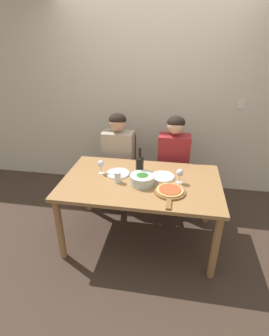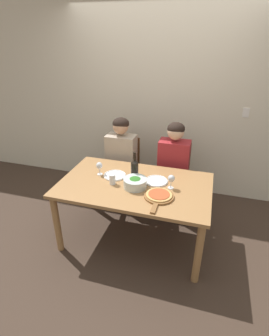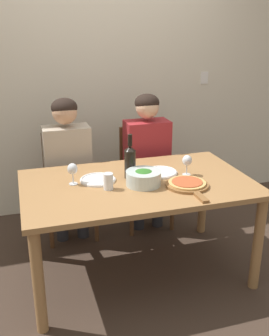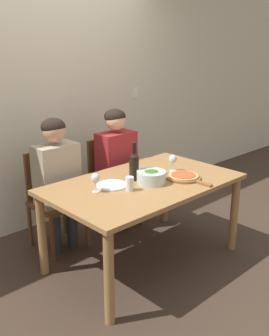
{
  "view_description": "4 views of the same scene",
  "coord_description": "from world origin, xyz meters",
  "px_view_note": "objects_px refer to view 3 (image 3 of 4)",
  "views": [
    {
      "loc": [
        0.32,
        -2.27,
        2.03
      ],
      "look_at": [
        -0.09,
        0.15,
        0.79
      ],
      "focal_mm": 28.0,
      "sensor_mm": 36.0,
      "label": 1
    },
    {
      "loc": [
        0.68,
        -2.28,
        2.14
      ],
      "look_at": [
        -0.0,
        0.0,
        0.91
      ],
      "focal_mm": 28.0,
      "sensor_mm": 36.0,
      "label": 2
    },
    {
      "loc": [
        -0.75,
        -2.41,
        1.76
      ],
      "look_at": [
        0.0,
        0.07,
        0.81
      ],
      "focal_mm": 42.0,
      "sensor_mm": 36.0,
      "label": 3
    },
    {
      "loc": [
        -2.15,
        -2.15,
        1.82
      ],
      "look_at": [
        0.04,
        0.16,
        0.8
      ],
      "focal_mm": 42.0,
      "sensor_mm": 36.0,
      "label": 4
    }
  ],
  "objects_px": {
    "dinner_plate_right": "(160,172)",
    "dinner_plate_left": "(98,179)",
    "wine_glass_left": "(73,170)",
    "wine_bottle": "(130,161)",
    "person_woman": "(68,157)",
    "chair_left": "(68,180)",
    "pizza_on_board": "(188,184)",
    "chair_right": "(143,172)",
    "wine_glass_right": "(187,161)",
    "water_tumbler": "(108,181)",
    "person_man": "(147,150)",
    "broccoli_bowl": "(144,178)"
  },
  "relations": [
    {
      "from": "wine_glass_left",
      "to": "person_man",
      "type": "bearing_deg",
      "value": 38.97
    },
    {
      "from": "wine_bottle",
      "to": "dinner_plate_left",
      "type": "xyz_separation_m",
      "value": [
        -0.23,
        0.01,
        -0.12
      ]
    },
    {
      "from": "wine_glass_right",
      "to": "water_tumbler",
      "type": "relative_size",
      "value": 1.36
    },
    {
      "from": "person_man",
      "to": "wine_bottle",
      "type": "xyz_separation_m",
      "value": [
        -0.33,
        -0.59,
        0.13
      ]
    },
    {
      "from": "dinner_plate_left",
      "to": "dinner_plate_right",
      "type": "distance_m",
      "value": 0.47
    },
    {
      "from": "person_man",
      "to": "dinner_plate_left",
      "type": "bearing_deg",
      "value": -134.06
    },
    {
      "from": "wine_bottle",
      "to": "wine_glass_left",
      "type": "relative_size",
      "value": 2.11
    },
    {
      "from": "wine_bottle",
      "to": "wine_glass_left",
      "type": "distance_m",
      "value": 0.41
    },
    {
      "from": "chair_right",
      "to": "person_man",
      "type": "xyz_separation_m",
      "value": [
        -0.0,
        -0.11,
        0.25
      ]
    },
    {
      "from": "wine_bottle",
      "to": "dinner_plate_right",
      "type": "height_order",
      "value": "wine_bottle"
    },
    {
      "from": "broccoli_bowl",
      "to": "dinner_plate_left",
      "type": "xyz_separation_m",
      "value": [
        -0.28,
        0.16,
        -0.04
      ]
    },
    {
      "from": "dinner_plate_left",
      "to": "water_tumbler",
      "type": "height_order",
      "value": "water_tumbler"
    },
    {
      "from": "dinner_plate_right",
      "to": "wine_glass_left",
      "type": "distance_m",
      "value": 0.65
    },
    {
      "from": "wine_bottle",
      "to": "dinner_plate_left",
      "type": "height_order",
      "value": "wine_bottle"
    },
    {
      "from": "pizza_on_board",
      "to": "chair_left",
      "type": "bearing_deg",
      "value": 125.33
    },
    {
      "from": "person_woman",
      "to": "chair_left",
      "type": "bearing_deg",
      "value": 90.0
    },
    {
      "from": "person_woman",
      "to": "wine_bottle",
      "type": "relative_size",
      "value": 3.8
    },
    {
      "from": "person_woman",
      "to": "dinner_plate_left",
      "type": "height_order",
      "value": "person_woman"
    },
    {
      "from": "chair_right",
      "to": "wine_bottle",
      "type": "xyz_separation_m",
      "value": [
        -0.33,
        -0.7,
        0.37
      ]
    },
    {
      "from": "dinner_plate_right",
      "to": "pizza_on_board",
      "type": "bearing_deg",
      "value": -72.86
    },
    {
      "from": "person_man",
      "to": "chair_right",
      "type": "bearing_deg",
      "value": 90.0
    },
    {
      "from": "chair_left",
      "to": "wine_glass_left",
      "type": "distance_m",
      "value": 0.79
    },
    {
      "from": "dinner_plate_right",
      "to": "wine_glass_right",
      "type": "bearing_deg",
      "value": -26.62
    },
    {
      "from": "person_man",
      "to": "dinner_plate_left",
      "type": "distance_m",
      "value": 0.81
    },
    {
      "from": "chair_left",
      "to": "dinner_plate_left",
      "type": "height_order",
      "value": "chair_left"
    },
    {
      "from": "chair_left",
      "to": "person_woman",
      "type": "distance_m",
      "value": 0.27
    },
    {
      "from": "chair_left",
      "to": "dinner_plate_right",
      "type": "distance_m",
      "value": 0.94
    },
    {
      "from": "chair_right",
      "to": "dinner_plate_right",
      "type": "relative_size",
      "value": 3.57
    },
    {
      "from": "chair_right",
      "to": "water_tumbler",
      "type": "xyz_separation_m",
      "value": [
        -0.53,
        -0.86,
        0.3
      ]
    },
    {
      "from": "chair_left",
      "to": "water_tumbler",
      "type": "xyz_separation_m",
      "value": [
        0.17,
        -0.86,
        0.3
      ]
    },
    {
      "from": "wine_glass_left",
      "to": "chair_left",
      "type": "bearing_deg",
      "value": 86.54
    },
    {
      "from": "wine_bottle",
      "to": "person_man",
      "type": "bearing_deg",
      "value": 60.8
    },
    {
      "from": "pizza_on_board",
      "to": "wine_glass_left",
      "type": "xyz_separation_m",
      "value": [
        -0.73,
        0.27,
        0.09
      ]
    },
    {
      "from": "broccoli_bowl",
      "to": "pizza_on_board",
      "type": "xyz_separation_m",
      "value": [
        0.27,
        -0.12,
        -0.04
      ]
    },
    {
      "from": "wine_glass_left",
      "to": "water_tumbler",
      "type": "bearing_deg",
      "value": -35.94
    },
    {
      "from": "chair_right",
      "to": "person_woman",
      "type": "distance_m",
      "value": 0.75
    },
    {
      "from": "wine_bottle",
      "to": "pizza_on_board",
      "type": "distance_m",
      "value": 0.44
    },
    {
      "from": "wine_bottle",
      "to": "wine_glass_right",
      "type": "bearing_deg",
      "value": -9.52
    },
    {
      "from": "chair_left",
      "to": "dinner_plate_right",
      "type": "bearing_deg",
      "value": -48.73
    },
    {
      "from": "pizza_on_board",
      "to": "wine_glass_right",
      "type": "xyz_separation_m",
      "value": [
        0.08,
        0.2,
        0.09
      ]
    },
    {
      "from": "chair_left",
      "to": "wine_glass_right",
      "type": "xyz_separation_m",
      "value": [
        0.77,
        -0.77,
        0.35
      ]
    },
    {
      "from": "wine_bottle",
      "to": "water_tumbler",
      "type": "distance_m",
      "value": 0.26
    },
    {
      "from": "dinner_plate_right",
      "to": "dinner_plate_left",
      "type": "bearing_deg",
      "value": -178.97
    },
    {
      "from": "chair_left",
      "to": "water_tumbler",
      "type": "height_order",
      "value": "chair_left"
    },
    {
      "from": "wine_glass_left",
      "to": "wine_bottle",
      "type": "bearing_deg",
      "value": 0.69
    },
    {
      "from": "person_woman",
      "to": "broccoli_bowl",
      "type": "distance_m",
      "value": 0.85
    },
    {
      "from": "wine_glass_left",
      "to": "pizza_on_board",
      "type": "bearing_deg",
      "value": -19.97
    },
    {
      "from": "chair_left",
      "to": "dinner_plate_left",
      "type": "distance_m",
      "value": 0.75
    },
    {
      "from": "wine_bottle",
      "to": "water_tumbler",
      "type": "relative_size",
      "value": 2.87
    },
    {
      "from": "person_woman",
      "to": "wine_bottle",
      "type": "height_order",
      "value": "person_woman"
    }
  ]
}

